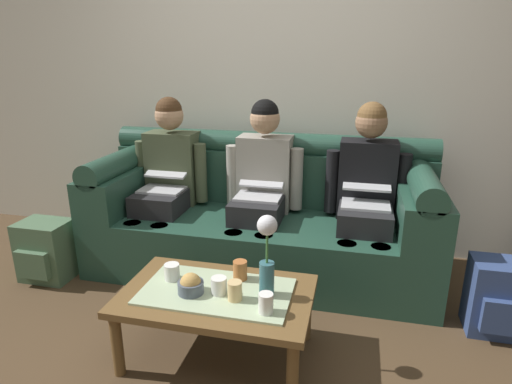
% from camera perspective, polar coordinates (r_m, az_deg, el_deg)
% --- Properties ---
extents(ground_plane, '(14.00, 14.00, 0.00)m').
position_cam_1_polar(ground_plane, '(2.35, -6.09, -22.52)').
color(ground_plane, '#4C3823').
extents(back_wall_patterned, '(6.00, 0.12, 2.90)m').
position_cam_1_polar(back_wall_patterned, '(3.44, 2.86, 16.69)').
color(back_wall_patterned, silver).
rests_on(back_wall_patterned, ground_plane).
extents(couch, '(2.40, 0.88, 0.96)m').
position_cam_1_polar(couch, '(3.13, 0.75, -3.67)').
color(couch, '#234738').
rests_on(couch, ground_plane).
extents(person_left, '(0.56, 0.67, 1.22)m').
position_cam_1_polar(person_left, '(3.26, -11.66, 2.20)').
color(person_left, '#232326').
rests_on(person_left, ground_plane).
extents(person_middle, '(0.56, 0.67, 1.22)m').
position_cam_1_polar(person_middle, '(3.03, 0.76, 1.41)').
color(person_middle, '#232326').
rests_on(person_middle, ground_plane).
extents(person_right, '(0.56, 0.67, 1.22)m').
position_cam_1_polar(person_right, '(2.97, 14.41, 0.46)').
color(person_right, '#232326').
rests_on(person_right, ground_plane).
extents(coffee_table, '(0.96, 0.60, 0.38)m').
position_cam_1_polar(coffee_table, '(2.25, -5.23, -14.01)').
color(coffee_table, brown).
rests_on(coffee_table, ground_plane).
extents(flower_vase, '(0.10, 0.10, 0.42)m').
position_cam_1_polar(flower_vase, '(2.07, 1.46, -8.12)').
color(flower_vase, '#336672').
rests_on(flower_vase, coffee_table).
extents(snack_bowl, '(0.13, 0.13, 0.11)m').
position_cam_1_polar(snack_bowl, '(2.20, -8.64, -12.09)').
color(snack_bowl, '#4C5666').
rests_on(snack_bowl, coffee_table).
extents(cup_near_left, '(0.07, 0.07, 0.09)m').
position_cam_1_polar(cup_near_left, '(2.12, -2.82, -12.92)').
color(cup_near_left, '#DBB77A').
rests_on(cup_near_left, coffee_table).
extents(cup_near_right, '(0.08, 0.08, 0.09)m').
position_cam_1_polar(cup_near_right, '(2.33, -11.06, -10.33)').
color(cup_near_right, white).
rests_on(cup_near_right, coffee_table).
extents(cup_far_center, '(0.07, 0.07, 0.10)m').
position_cam_1_polar(cup_far_center, '(2.29, -2.12, -10.30)').
color(cup_far_center, '#B26633').
rests_on(cup_far_center, coffee_table).
extents(cup_far_left, '(0.08, 0.08, 0.09)m').
position_cam_1_polar(cup_far_left, '(2.18, -4.93, -12.23)').
color(cup_far_left, white).
rests_on(cup_far_left, coffee_table).
extents(cup_far_right, '(0.07, 0.07, 0.10)m').
position_cam_1_polar(cup_far_right, '(2.03, 1.34, -14.44)').
color(cup_far_right, white).
rests_on(cup_far_right, coffee_table).
extents(backpack_left, '(0.34, 0.30, 0.42)m').
position_cam_1_polar(backpack_left, '(3.36, -26.05, -7.02)').
color(backpack_left, '#4C6B4C').
rests_on(backpack_left, ground_plane).
extents(backpack_right, '(0.30, 0.28, 0.43)m').
position_cam_1_polar(backpack_right, '(2.83, 29.27, -12.15)').
color(backpack_right, '#33477A').
rests_on(backpack_right, ground_plane).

